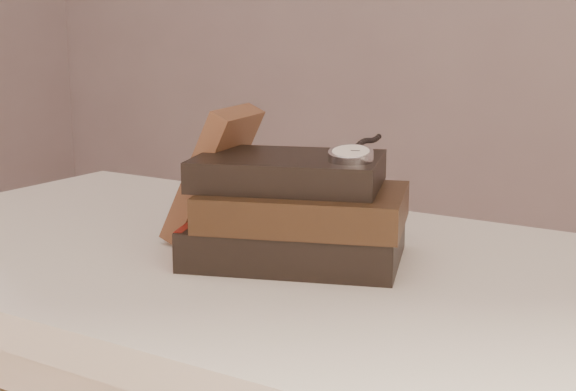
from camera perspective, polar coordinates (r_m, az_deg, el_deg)
The scene contains 5 objects.
table at distance 1.05m, azimuth -4.36°, elevation -8.38°, with size 1.00×0.60×0.75m.
book_stack at distance 0.95m, azimuth 0.59°, elevation -1.17°, with size 0.29×0.24×0.12m.
journal at distance 1.04m, azimuth -5.18°, elevation 1.52°, with size 0.03×0.11×0.17m, color #432719.
pocket_watch at distance 0.92m, azimuth 4.46°, elevation 2.93°, with size 0.06×0.16×0.02m.
eyeglasses at distance 1.05m, azimuth -3.15°, elevation 0.71°, with size 0.13×0.14×0.05m.
Camera 1 is at (0.59, -0.44, 1.02)m, focal length 51.71 mm.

